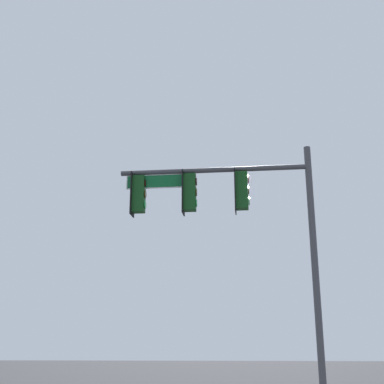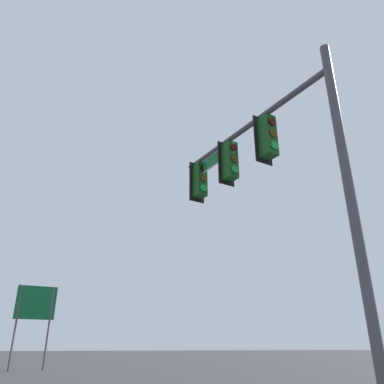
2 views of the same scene
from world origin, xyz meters
The scene contains 2 objects.
signal_pole_near centered at (-5.63, -6.10, 5.51)m, with size 5.57×1.21×7.39m.
highway_sign centered at (15.03, -1.69, 3.63)m, with size 0.26×2.51×5.18m.
Camera 2 is at (-12.71, -1.40, 1.33)m, focal length 35.00 mm.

